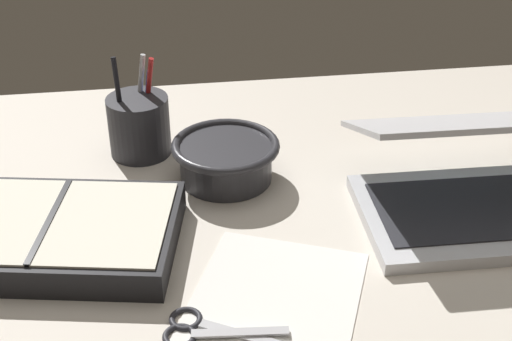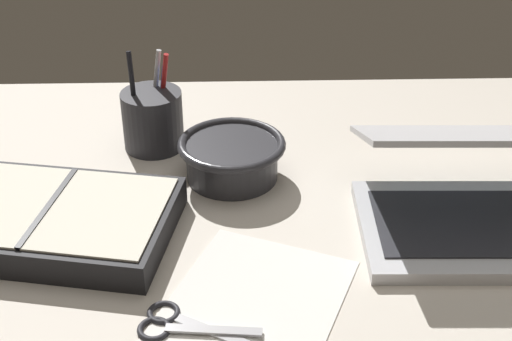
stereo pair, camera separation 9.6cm
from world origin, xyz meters
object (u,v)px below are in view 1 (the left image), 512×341
Objects in this scene: bowl at (226,158)px; planner at (52,233)px; scissors at (198,329)px; laptop at (478,182)px; pen_cup at (139,125)px.

planner is at bearing -150.43° from bowl.
planner is 25.54cm from scissors.
scissors is at bearing -101.75° from bowl.
planner is at bearing -178.14° from laptop.
pen_cup is 1.16× the size of scissors.
planner is at bearing -115.87° from pen_cup.
scissors is (-6.70, -32.22, -3.18)cm from bowl.
bowl is 0.98× the size of pen_cup.
pen_cup reaches higher than planner.
bowl is 1.14× the size of scissors.
laptop is at bearing -26.87° from pen_cup.
laptop is 58.08cm from planner.
pen_cup reaches higher than laptop.
laptop reaches higher than planner.
pen_cup is at bearing 154.71° from laptop.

